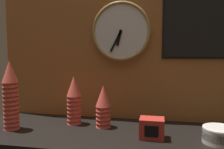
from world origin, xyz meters
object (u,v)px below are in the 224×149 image
(cup_stack_center_left, at_px, (74,100))
(bowl_stack_far_right, at_px, (219,134))
(napkin_dispenser, at_px, (152,128))
(menu_board, at_px, (194,21))
(cup_stack_far_left, at_px, (11,95))
(cup_stack_center, at_px, (103,106))
(wall_clock, at_px, (121,31))

(cup_stack_center_left, height_order, bowl_stack_far_right, cup_stack_center_left)
(cup_stack_center_left, relative_size, napkin_dispenser, 2.37)
(cup_stack_center_left, relative_size, menu_board, 0.65)
(cup_stack_far_left, distance_m, menu_board, 1.11)
(bowl_stack_far_right, bearing_deg, napkin_dispenser, 179.75)
(cup_stack_center, height_order, menu_board, menu_board)
(cup_stack_far_left, relative_size, cup_stack_center, 1.60)
(wall_clock, distance_m, napkin_dispenser, 0.61)
(cup_stack_far_left, xyz_separation_m, cup_stack_center, (0.48, 0.13, -0.07))
(napkin_dispenser, bearing_deg, cup_stack_center_left, 162.03)
(cup_stack_center_left, bearing_deg, wall_clock, 30.14)
(cup_stack_far_left, bearing_deg, bowl_stack_far_right, 0.54)
(cup_stack_center_left, bearing_deg, cup_stack_center, -8.24)
(cup_stack_center_left, relative_size, cup_stack_far_left, 0.75)
(cup_stack_center_left, xyz_separation_m, cup_stack_center, (0.18, -0.03, -0.02))
(cup_stack_center_left, distance_m, bowl_stack_far_right, 0.79)
(cup_stack_center, height_order, bowl_stack_far_right, cup_stack_center)
(cup_stack_center, bearing_deg, menu_board, 20.16)
(cup_stack_center, xyz_separation_m, wall_clock, (0.07, 0.17, 0.43))
(wall_clock, xyz_separation_m, napkin_dispenser, (0.20, -0.29, -0.50))
(wall_clock, relative_size, menu_board, 0.84)
(cup_stack_center, relative_size, bowl_stack_far_right, 1.55)
(bowl_stack_far_right, xyz_separation_m, wall_clock, (-0.51, 0.30, 0.51))
(cup_stack_center_left, distance_m, napkin_dispenser, 0.49)
(cup_stack_center_left, bearing_deg, bowl_stack_far_right, -11.03)
(cup_stack_far_left, height_order, cup_stack_center, cup_stack_far_left)
(wall_clock, height_order, napkin_dispenser, wall_clock)
(cup_stack_center, height_order, wall_clock, wall_clock)
(cup_stack_center, distance_m, napkin_dispenser, 0.31)
(cup_stack_far_left, bearing_deg, menu_board, 17.81)
(cup_stack_far_left, height_order, napkin_dispenser, cup_stack_far_left)
(cup_stack_far_left, height_order, bowl_stack_far_right, cup_stack_far_left)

